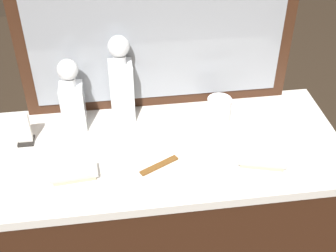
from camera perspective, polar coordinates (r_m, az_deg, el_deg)
name	(u,v)px	position (r m, az deg, el deg)	size (l,w,h in m)	color
dresser	(168,230)	(1.75, 0.00, -12.94)	(1.12, 0.51, 0.84)	#381E11
dresser_mirror	(158,30)	(1.49, -1.28, 11.89)	(0.91, 0.03, 0.57)	#381E11
crystal_decanter_right	(122,87)	(1.51, -5.83, 4.93)	(0.08, 0.08, 0.31)	white
crystal_decanter_far_left	(73,101)	(1.50, -11.86, 3.03)	(0.07, 0.07, 0.25)	white
crystal_tumbler_far_right	(219,110)	(1.55, 6.38, 1.96)	(0.08, 0.08, 0.08)	white
silver_brush_center	(74,174)	(1.37, -11.65, -5.91)	(0.14, 0.07, 0.02)	#B7A88C
silver_brush_right	(262,161)	(1.41, 11.66, -4.32)	(0.15, 0.10, 0.02)	#B7A88C
tortoiseshell_comb	(159,165)	(1.38, -1.11, -4.95)	(0.12, 0.08, 0.01)	brown
napkin_holder	(24,131)	(1.51, -17.61, -0.58)	(0.05, 0.05, 0.11)	black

